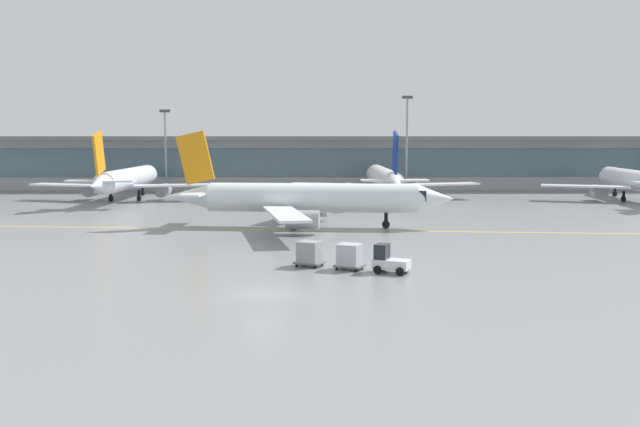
% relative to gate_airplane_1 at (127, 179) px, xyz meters
% --- Properties ---
extents(ground_plane, '(400.00, 400.00, 0.00)m').
position_rel_gate_airplane_1_xyz_m(ground_plane, '(25.06, -63.68, -3.14)').
color(ground_plane, gray).
extents(taxiway_centreline_stripe, '(109.51, 11.07, 0.01)m').
position_rel_gate_airplane_1_xyz_m(taxiway_centreline_stripe, '(28.18, -33.78, -3.14)').
color(taxiway_centreline_stripe, yellow).
rests_on(taxiway_centreline_stripe, ground_plane).
extents(terminal_concourse, '(189.37, 11.00, 9.60)m').
position_rel_gate_airplane_1_xyz_m(terminal_concourse, '(25.06, 21.95, 1.77)').
color(terminal_concourse, '#9EA3A8').
rests_on(terminal_concourse, ground_plane).
extents(gate_airplane_1, '(29.43, 31.62, 10.49)m').
position_rel_gate_airplane_1_xyz_m(gate_airplane_1, '(0.00, 0.00, 0.00)').
color(gate_airplane_1, silver).
rests_on(gate_airplane_1, ground_plane).
extents(gate_airplane_2, '(29.48, 31.63, 10.50)m').
position_rel_gate_airplane_1_xyz_m(gate_airplane_2, '(39.20, 1.05, 0.00)').
color(gate_airplane_2, white).
rests_on(gate_airplane_2, ground_plane).
extents(gate_airplane_3, '(28.23, 30.42, 10.07)m').
position_rel_gate_airplane_1_xyz_m(gate_airplane_3, '(76.58, -2.21, -0.12)').
color(gate_airplane_3, silver).
rests_on(gate_airplane_3, ground_plane).
extents(taxiing_regional_jet, '(31.52, 29.17, 10.44)m').
position_rel_gate_airplane_1_xyz_m(taxiing_regional_jet, '(27.78, -31.74, -0.01)').
color(taxiing_regional_jet, white).
rests_on(taxiing_regional_jet, ground_plane).
extents(baggage_tug, '(2.94, 2.41, 2.10)m').
position_rel_gate_airplane_1_xyz_m(baggage_tug, '(33.75, -56.84, -2.25)').
color(baggage_tug, silver).
rests_on(baggage_tug, ground_plane).
extents(cargo_dolly_lead, '(2.57, 2.31, 1.94)m').
position_rel_gate_airplane_1_xyz_m(cargo_dolly_lead, '(30.94, -55.59, -2.09)').
color(cargo_dolly_lead, '#595B60').
rests_on(cargo_dolly_lead, ground_plane).
extents(cargo_dolly_trailing, '(2.57, 2.31, 1.94)m').
position_rel_gate_airplane_1_xyz_m(cargo_dolly_trailing, '(27.93, -54.25, -2.09)').
color(cargo_dolly_trailing, '#595B60').
rests_on(cargo_dolly_trailing, ground_plane).
extents(apron_light_mast_1, '(1.80, 0.36, 14.16)m').
position_rel_gate_airplane_1_xyz_m(apron_light_mast_1, '(2.92, 14.74, 4.62)').
color(apron_light_mast_1, gray).
rests_on(apron_light_mast_1, ground_plane).
extents(apron_light_mast_2, '(1.80, 0.36, 16.45)m').
position_rel_gate_airplane_1_xyz_m(apron_light_mast_2, '(44.34, 13.74, 5.78)').
color(apron_light_mast_2, gray).
rests_on(apron_light_mast_2, ground_plane).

